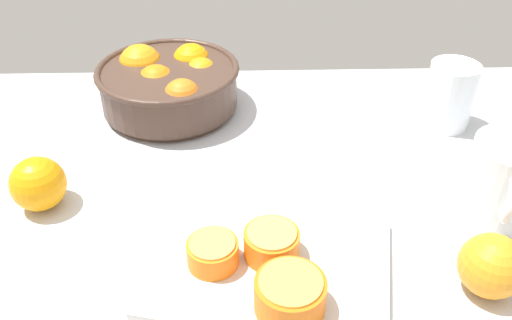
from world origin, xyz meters
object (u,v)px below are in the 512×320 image
Objects in this scene: second_glass at (446,100)px; cutting_board at (267,267)px; orange_half_1 at (268,243)px; loose_orange_2 at (488,266)px; fruit_bowl at (167,84)px; juice_pitcher at (503,180)px; loose_orange_1 at (35,184)px; spoon at (481,97)px; orange_half_2 at (286,294)px; orange_half_0 at (209,253)px.

second_glass is 48.49cm from cutting_board.
orange_half_1 is (0.19, 1.35, 2.80)cm from cutting_board.
cutting_board is at bearing 172.35° from loose_orange_2.
juice_pitcher is (50.68, -31.43, 0.72)cm from fruit_bowl.
juice_pitcher reaches higher than loose_orange_1.
fruit_bowl is 63.12cm from loose_orange_2.
fruit_bowl is at bearing -178.54° from spoon.
cutting_board is 8.03cm from orange_half_2.
cutting_board is (16.89, -42.13, -4.38)cm from fruit_bowl.
fruit_bowl reaches higher than loose_orange_2.
cutting_board is 3.71× the size of loose_orange_2.
cutting_board is 36.09cm from loose_orange_1.
cutting_board is 4.16× the size of orange_half_1.
juice_pitcher is at bearing 29.25° from orange_half_2.
spoon is at bearing 69.62° from loose_orange_2.
second_glass is 1.48× the size of loose_orange_1.
cutting_board is at bearing 104.58° from orange_half_2.
second_glass is 53.54cm from orange_half_0.
orange_half_1 is (-33.61, -9.35, -2.30)cm from juice_pitcher.
orange_half_0 is 29.30cm from loose_orange_1.
orange_half_2 reaches higher than cutting_board.
spoon is (17.56, 47.27, -3.60)cm from loose_orange_2.
loose_orange_1 reaches higher than orange_half_1.
second_glass is 69.74cm from loose_orange_1.
loose_orange_2 is (43.51, -45.71, -1.18)cm from fruit_bowl.
spoon is (51.48, 43.53, -2.98)cm from orange_half_0.
loose_orange_1 reaches higher than orange_half_2.
juice_pitcher is at bearing 15.54° from orange_half_1.
juice_pitcher reaches higher than orange_half_1.
fruit_bowl is 2.22× the size of second_glass.
orange_half_2 is (18.76, -49.31, -1.31)cm from fruit_bowl.
orange_half_1 reaches higher than spoon.
second_glass is (-0.35, 24.15, -0.83)cm from juice_pitcher.
fruit_bowl is 43.09cm from orange_half_0.
orange_half_2 reaches higher than orange_half_0.
orange_half_2 is (-31.58, -42.03, -1.19)cm from second_glass.
cutting_board reaches higher than spoon.
cutting_board is at bearing -22.98° from loose_orange_1.
orange_half_2 is 0.57× the size of spoon.
loose_orange_1 is at bearing -162.63° from second_glass.
cutting_board is 3.58× the size of orange_half_2.
orange_half_2 is 40.90cm from loose_orange_1.
orange_half_1 is (7.48, 1.19, 0.23)cm from orange_half_0.
loose_orange_1 is at bearing 159.14° from orange_half_1.
second_glass is 47.23cm from orange_half_1.
second_glass is 52.59cm from orange_half_2.
loose_orange_1 and loose_orange_2 have the same top height.
orange_half_1 is 8.70cm from orange_half_2.
orange_half_0 is 0.79× the size of orange_half_2.
loose_orange_2 is at bearing -100.07° from second_glass.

